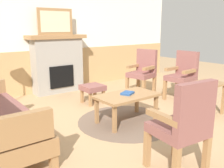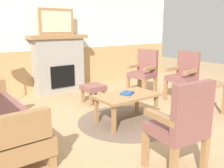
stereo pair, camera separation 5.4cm
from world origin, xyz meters
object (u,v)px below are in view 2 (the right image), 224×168
armchair_near_fireplace (184,74)px  armchair_by_window_left (144,70)px  coffee_table (127,98)px  footstool (93,89)px  side_table (209,89)px  framed_picture (57,22)px  book_on_table (127,93)px  armchair_front_left (181,124)px  fireplace (59,63)px

armchair_near_fireplace → armchair_by_window_left: size_ratio=1.00×
coffee_table → footstool: 1.14m
coffee_table → side_table: 1.44m
framed_picture → footstool: size_ratio=2.00×
framed_picture → coffee_table: framed_picture is taller
book_on_table → side_table: 1.43m
footstool → armchair_front_left: size_ratio=0.41×
coffee_table → footstool: size_ratio=2.40×
coffee_table → armchair_by_window_left: 1.65m
framed_picture → footstool: (0.14, -1.20, -1.28)m
coffee_table → armchair_near_fireplace: 1.71m
framed_picture → side_table: 3.39m
framed_picture → coffee_table: 2.61m
footstool → armchair_near_fireplace: size_ratio=0.41×
coffee_table → footstool: (0.10, 1.13, -0.10)m
armchair_front_left → side_table: (1.81, 0.84, -0.10)m
armchair_by_window_left → side_table: (0.01, -1.55, -0.10)m
fireplace → book_on_table: fireplace is taller
framed_picture → armchair_near_fireplace: framed_picture is taller
side_table → armchair_front_left: bearing=-155.3°
armchair_near_fireplace → side_table: 0.88m
coffee_table → footstool: bearing=84.8°
armchair_by_window_left → armchair_front_left: 2.99m
fireplace → side_table: size_ratio=2.36×
fireplace → framed_picture: size_ratio=1.62×
footstool → armchair_by_window_left: (1.21, -0.14, 0.25)m
footstool → side_table: bearing=-54.2°
armchair_by_window_left → footstool: bearing=173.2°
book_on_table → armchair_front_left: bearing=-109.8°
fireplace → coffee_table: bearing=-89.0°
book_on_table → armchair_near_fireplace: size_ratio=0.21×
footstool → framed_picture: bearing=96.8°
book_on_table → footstool: 1.13m
footstool → armchair_by_window_left: 1.25m
book_on_table → armchair_by_window_left: size_ratio=0.21×
framed_picture → coffee_table: size_ratio=0.83×
coffee_table → armchair_near_fireplace: armchair_near_fireplace is taller
coffee_table → framed_picture: bearing=91.0°
fireplace → footstool: 1.26m
book_on_table → side_table: side_table is taller
armchair_near_fireplace → book_on_table: bearing=-172.6°
armchair_front_left → fireplace: bearing=83.1°
framed_picture → armchair_front_left: framed_picture is taller
book_on_table → framed_picture: bearing=91.5°
armchair_by_window_left → side_table: size_ratio=1.78×
fireplace → armchair_near_fireplace: 2.72m
book_on_table → armchair_near_fireplace: (1.66, 0.22, 0.08)m
footstool → coffee_table: bearing=-95.2°
coffee_table → footstool: coffee_table is taller
footstool → side_table: side_table is taller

